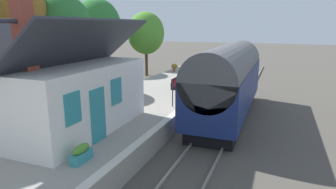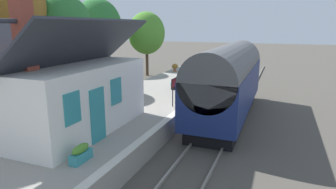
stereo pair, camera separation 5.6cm
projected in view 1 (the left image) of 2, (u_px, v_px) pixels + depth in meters
The scene contains 20 objects.
ground_plane at pixel (203, 126), 15.95m from camera, with size 160.00×160.00×0.00m, color #4C473F.
platform at pixel (139, 110), 17.20m from camera, with size 32.00×5.80×0.97m, color gray.
platform_edge_coping at pixel (183, 107), 16.14m from camera, with size 32.00×0.36×0.02m, color beige.
rail_near at pixel (233, 129), 15.37m from camera, with size 52.00×0.08×0.14m, color gray.
rail_far at pixel (206, 125), 15.87m from camera, with size 52.00×0.08×0.14m, color gray.
train at pixel (228, 81), 17.08m from camera, with size 11.00×2.73×4.32m.
station_building at pixel (65, 93), 12.50m from camera, with size 7.05×4.54×5.98m.
bench_platform_end at pixel (192, 73), 24.90m from camera, with size 1.41×0.47×0.88m.
bench_mid_platform at pixel (197, 69), 26.71m from camera, with size 1.41×0.46×0.88m.
bench_near_building at pixel (176, 82), 20.79m from camera, with size 1.42×0.50×0.88m.
bench_by_lamp at pixel (180, 77), 22.55m from camera, with size 1.42×0.49×0.88m.
planter_by_door at pixel (189, 67), 28.04m from camera, with size 0.65×0.65×0.98m.
planter_bench_right at pixel (81, 154), 9.60m from camera, with size 0.88×0.32×0.60m.
planter_bench_left at pixel (121, 86), 19.62m from camera, with size 0.57×0.57×0.80m.
planter_edge_far at pixel (174, 67), 28.48m from camera, with size 0.59×0.59×0.83m.
planter_edge_near at pixel (206, 77), 23.80m from camera, with size 0.90×0.32×0.63m.
station_sign_board at pixel (174, 85), 16.22m from camera, with size 0.96×0.06×1.57m.
tree_far_right at pixel (97, 28), 28.54m from camera, with size 4.90×4.63×8.00m.
tree_far_left at pixel (146, 33), 30.96m from camera, with size 4.35×3.82×6.82m.
tree_behind_building at pixel (61, 24), 19.88m from camera, with size 4.16×3.87×7.53m.
Camera 1 is at (-14.79, -3.66, 5.38)m, focal length 31.08 mm.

